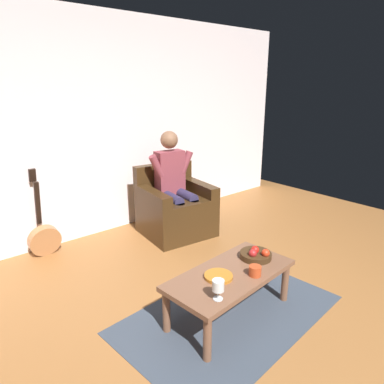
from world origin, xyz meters
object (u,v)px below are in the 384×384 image
(armchair, at_px, (175,209))
(coffee_table, at_px, (230,279))
(wine_glass_near, at_px, (218,287))
(fruit_bowl, at_px, (256,255))
(guitar, at_px, (44,237))
(person_seated, at_px, (174,181))
(decorative_dish, at_px, (218,276))
(candle_jar, at_px, (255,271))

(armchair, bearing_deg, coffee_table, 73.97)
(wine_glass_near, height_order, fruit_bowl, wine_glass_near)
(guitar, distance_m, wine_glass_near, 2.32)
(guitar, bearing_deg, person_seated, 162.48)
(decorative_dish, height_order, candle_jar, candle_jar)
(armchair, bearing_deg, candle_jar, 79.05)
(guitar, height_order, decorative_dish, guitar)
(coffee_table, distance_m, wine_glass_near, 0.41)
(person_seated, height_order, coffee_table, person_seated)
(wine_glass_near, relative_size, fruit_bowl, 0.55)
(coffee_table, height_order, candle_jar, candle_jar)
(guitar, height_order, wine_glass_near, guitar)
(person_seated, relative_size, guitar, 1.32)
(wine_glass_near, bearing_deg, fruit_bowl, -162.41)
(wine_glass_near, height_order, decorative_dish, wine_glass_near)
(coffee_table, relative_size, guitar, 1.17)
(armchair, xyz_separation_m, wine_glass_near, (1.02, 1.80, 0.18))
(armchair, relative_size, wine_glass_near, 5.93)
(candle_jar, bearing_deg, armchair, -108.18)
(decorative_dish, bearing_deg, person_seated, -117.07)
(coffee_table, xyz_separation_m, guitar, (0.78, -2.07, -0.12))
(decorative_dish, xyz_separation_m, candle_jar, (-0.24, 0.16, 0.03))
(armchair, distance_m, candle_jar, 1.86)
(guitar, bearing_deg, coffee_table, 110.55)
(guitar, relative_size, wine_glass_near, 6.51)
(armchair, relative_size, fruit_bowl, 3.25)
(wine_glass_near, xyz_separation_m, candle_jar, (-0.44, -0.04, -0.06))
(decorative_dish, bearing_deg, coffee_table, 176.18)
(guitar, height_order, fruit_bowl, guitar)
(guitar, relative_size, candle_jar, 9.89)
(fruit_bowl, distance_m, decorative_dish, 0.47)
(coffee_table, distance_m, fruit_bowl, 0.35)
(decorative_dish, bearing_deg, wine_glass_near, 44.36)
(guitar, relative_size, decorative_dish, 4.34)
(armchair, xyz_separation_m, coffee_table, (0.69, 1.61, 0.02))
(person_seated, relative_size, wine_glass_near, 8.62)
(armchair, bearing_deg, person_seated, -90.00)
(person_seated, relative_size, candle_jar, 13.10)
(fruit_bowl, height_order, decorative_dish, fruit_bowl)
(armchair, bearing_deg, wine_glass_near, 67.63)
(armchair, bearing_deg, fruit_bowl, 84.75)
(person_seated, relative_size, fruit_bowl, 4.73)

